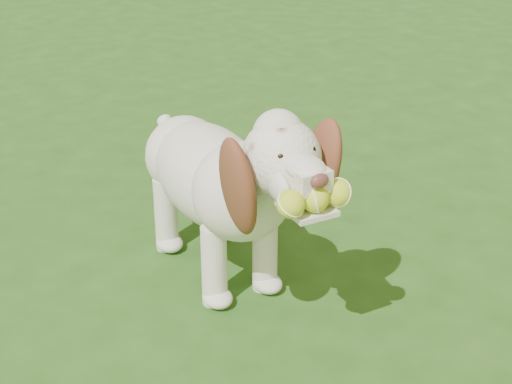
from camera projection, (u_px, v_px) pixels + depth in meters
ground at (192, 260)px, 3.23m from camera, size 80.00×80.00×0.00m
dog at (223, 177)px, 2.91m from camera, size 0.48×1.28×0.83m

